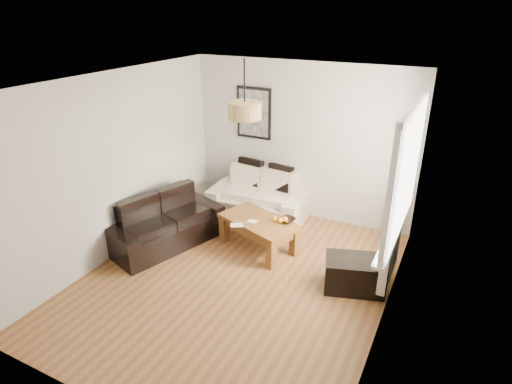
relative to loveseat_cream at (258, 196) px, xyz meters
The scene contains 21 objects.
floor 1.90m from the loveseat_cream, 72.86° to the right, with size 4.50×4.50×0.00m, color brown.
ceiling 2.88m from the loveseat_cream, 72.86° to the right, with size 3.80×4.50×0.00m, color white, non-canonical shape.
wall_back 1.16m from the loveseat_cream, 40.56° to the left, with size 3.80×0.04×2.60m, color silver, non-canonical shape.
wall_front 4.17m from the loveseat_cream, 82.24° to the right, with size 3.80×0.04×2.60m, color silver, non-canonical shape.
wall_left 2.41m from the loveseat_cream, 127.20° to the right, with size 0.04×4.50×2.60m, color silver, non-canonical shape.
wall_right 3.16m from the loveseat_cream, 36.01° to the right, with size 0.04×4.50×2.60m, color silver, non-canonical shape.
window_bay 2.87m from the loveseat_cream, 22.14° to the right, with size 0.14×1.90×1.60m, color white, non-canonical shape.
radiator 2.56m from the loveseat_cream, 22.47° to the right, with size 0.10×0.90×0.52m, color white.
poster 1.41m from the loveseat_cream, 124.37° to the left, with size 0.62×0.04×0.87m, color black, non-canonical shape.
pendant_shade 2.42m from the loveseat_cream, 69.65° to the right, with size 0.40×0.40×0.20m, color tan.
loveseat_cream is the anchor object (origin of this frame).
sofa_leather 1.66m from the loveseat_cream, 121.98° to the right, with size 1.71×0.83×0.74m, color black, non-canonical shape.
coffee_table 1.02m from the loveseat_cream, 63.45° to the right, with size 1.16×0.63×0.47m, color brown, non-canonical shape.
ottoman 2.37m from the loveseat_cream, 32.03° to the right, with size 0.75×0.48×0.43m, color black.
cushion_left 0.47m from the loveseat_cream, 143.27° to the left, with size 0.45×0.14×0.45m, color black.
cushion_right 0.49m from the loveseat_cream, 32.53° to the left, with size 0.43×0.13×0.43m, color black.
fruit_bowl 1.16m from the loveseat_cream, 42.17° to the right, with size 0.23×0.23×0.06m, color black.
orange_a 1.17m from the loveseat_cream, 47.71° to the right, with size 0.09×0.09×0.09m, color orange.
orange_b 1.16m from the loveseat_cream, 44.08° to the right, with size 0.09×0.09×0.09m, color #E65713.
orange_c 1.09m from the loveseat_cream, 50.95° to the right, with size 0.08×0.08×0.08m, color orange.
papers 1.23m from the loveseat_cream, 78.21° to the right, with size 0.18×0.13×0.01m, color silver.
Camera 1 is at (2.38, -4.15, 3.40)m, focal length 30.03 mm.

